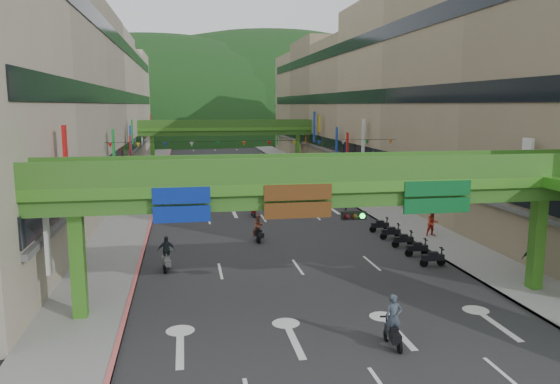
# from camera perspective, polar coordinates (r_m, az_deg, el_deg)

# --- Properties ---
(ground) EXTENTS (320.00, 320.00, 0.00)m
(ground) POSITION_cam_1_polar(r_m,az_deg,el_deg) (21.25, 8.82, -17.14)
(ground) COLOR black
(ground) RESTS_ON ground
(road_slab) EXTENTS (18.00, 140.00, 0.02)m
(road_slab) POSITION_cam_1_polar(r_m,az_deg,el_deg) (68.93, -4.61, 1.28)
(road_slab) COLOR #28282B
(road_slab) RESTS_ON ground
(sidewalk_left) EXTENTS (4.00, 140.00, 0.15)m
(sidewalk_left) POSITION_cam_1_polar(r_m,az_deg,el_deg) (68.79, -13.77, 1.09)
(sidewalk_left) COLOR gray
(sidewalk_left) RESTS_ON ground
(sidewalk_right) EXTENTS (4.00, 140.00, 0.15)m
(sidewalk_right) POSITION_cam_1_polar(r_m,az_deg,el_deg) (70.78, 4.30, 1.55)
(sidewalk_right) COLOR gray
(sidewalk_right) RESTS_ON ground
(curb_left) EXTENTS (0.20, 140.00, 0.18)m
(curb_left) POSITION_cam_1_polar(r_m,az_deg,el_deg) (68.68, -12.19, 1.15)
(curb_left) COLOR #CC5959
(curb_left) RESTS_ON ground
(curb_right) EXTENTS (0.20, 140.00, 0.18)m
(curb_right) POSITION_cam_1_polar(r_m,az_deg,el_deg) (70.34, 2.80, 1.52)
(curb_right) COLOR gray
(curb_right) RESTS_ON ground
(building_row_left) EXTENTS (12.80, 95.00, 19.00)m
(building_row_left) POSITION_cam_1_polar(r_m,az_deg,el_deg) (69.16, -20.71, 8.61)
(building_row_left) COLOR #9E937F
(building_row_left) RESTS_ON ground
(building_row_right) EXTENTS (12.80, 95.00, 19.00)m
(building_row_right) POSITION_cam_1_polar(r_m,az_deg,el_deg) (72.53, 10.55, 9.04)
(building_row_right) COLOR gray
(building_row_right) RESTS_ON ground
(overpass_near) EXTENTS (28.00, 12.27, 7.10)m
(overpass_near) POSITION_cam_1_polar(r_m,az_deg,el_deg) (24.83, 7.18, -0.60)
(overpass_near) COLOR #4C9E2D
(overpass_near) RESTS_ON ground
(overpass_far) EXTENTS (28.00, 2.20, 7.10)m
(overpass_far) POSITION_cam_1_polar(r_m,az_deg,el_deg) (83.33, -5.63, 6.34)
(overpass_far) COLOR #4C9E2D
(overpass_far) RESTS_ON ground
(hill_left) EXTENTS (168.00, 140.00, 112.00)m
(hill_left) POSITION_cam_1_polar(r_m,az_deg,el_deg) (178.45, -12.80, 5.88)
(hill_left) COLOR #1C4419
(hill_left) RESTS_ON ground
(hill_right) EXTENTS (208.00, 176.00, 128.00)m
(hill_right) POSITION_cam_1_polar(r_m,az_deg,el_deg) (200.68, -0.97, 6.43)
(hill_right) COLOR #1C4419
(hill_right) RESTS_ON ground
(bunting_string) EXTENTS (26.00, 0.36, 0.47)m
(bunting_string) POSITION_cam_1_polar(r_m,az_deg,el_deg) (48.53, -2.46, 5.08)
(bunting_string) COLOR black
(bunting_string) RESTS_ON ground
(scooter_rider_near) EXTENTS (0.69, 1.60, 2.13)m
(scooter_rider_near) POSITION_cam_1_polar(r_m,az_deg,el_deg) (22.17, 11.76, -13.22)
(scooter_rider_near) COLOR black
(scooter_rider_near) RESTS_ON ground
(scooter_rider_mid) EXTENTS (0.86, 1.59, 1.91)m
(scooter_rider_mid) POSITION_cam_1_polar(r_m,az_deg,el_deg) (37.67, -2.25, -3.76)
(scooter_rider_mid) COLOR black
(scooter_rider_mid) RESTS_ON ground
(scooter_rider_left) EXTENTS (1.04, 1.59, 2.03)m
(scooter_rider_left) POSITION_cam_1_polar(r_m,az_deg,el_deg) (31.82, -11.80, -6.29)
(scooter_rider_left) COLOR gray
(scooter_rider_left) RESTS_ON ground
(scooter_rider_far) EXTENTS (0.86, 1.60, 2.02)m
(scooter_rider_far) POSITION_cam_1_polar(r_m,az_deg,el_deg) (46.11, -2.81, -1.32)
(scooter_rider_far) COLOR maroon
(scooter_rider_far) RESTS_ON ground
(parked_scooter_row) EXTENTS (1.60, 9.35, 1.08)m
(parked_scooter_row) POSITION_cam_1_polar(r_m,az_deg,el_deg) (37.14, 12.76, -4.89)
(parked_scooter_row) COLOR black
(parked_scooter_row) RESTS_ON ground
(car_silver) EXTENTS (1.83, 4.26, 1.36)m
(car_silver) POSITION_cam_1_polar(r_m,az_deg,el_deg) (66.25, -8.36, 1.49)
(car_silver) COLOR #98989E
(car_silver) RESTS_ON ground
(car_yellow) EXTENTS (1.72, 3.84, 1.28)m
(car_yellow) POSITION_cam_1_polar(r_m,az_deg,el_deg) (63.60, -3.87, 1.21)
(car_yellow) COLOR gold
(car_yellow) RESTS_ON ground
(pedestrian_red) EXTENTS (0.92, 0.73, 1.82)m
(pedestrian_red) POSITION_cam_1_polar(r_m,az_deg,el_deg) (40.21, 15.64, -3.36)
(pedestrian_red) COLOR red
(pedestrian_red) RESTS_ON ground
(pedestrian_dark) EXTENTS (1.09, 0.74, 1.71)m
(pedestrian_dark) POSITION_cam_1_polar(r_m,az_deg,el_deg) (33.03, 24.77, -6.67)
(pedestrian_dark) COLOR #21242B
(pedestrian_dark) RESTS_ON ground
(pedestrian_blue) EXTENTS (0.92, 0.84, 1.65)m
(pedestrian_blue) POSITION_cam_1_polar(r_m,az_deg,el_deg) (57.87, 8.37, 0.53)
(pedestrian_blue) COLOR navy
(pedestrian_blue) RESTS_ON ground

